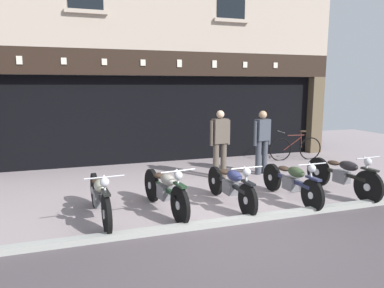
{
  "coord_description": "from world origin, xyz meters",
  "views": [
    {
      "loc": [
        -2.43,
        -5.11,
        2.32
      ],
      "look_at": [
        0.15,
        2.67,
        0.96
      ],
      "focal_mm": 33.08,
      "sensor_mm": 36.0,
      "label": 1
    }
  ],
  "objects_px": {
    "motorcycle_left": "(100,196)",
    "salesman_left": "(220,141)",
    "leaning_bicycle": "(296,148)",
    "motorcycle_center": "(231,185)",
    "advert_board_near": "(224,104)",
    "motorcycle_right": "(342,175)",
    "motorcycle_center_left": "(165,189)",
    "shopkeeper_center": "(262,139)",
    "motorcycle_center_right": "(291,181)"
  },
  "relations": [
    {
      "from": "motorcycle_left",
      "to": "salesman_left",
      "type": "bearing_deg",
      "value": -151.67
    },
    {
      "from": "leaning_bicycle",
      "to": "motorcycle_center",
      "type": "bearing_deg",
      "value": 139.2
    },
    {
      "from": "motorcycle_center",
      "to": "salesman_left",
      "type": "xyz_separation_m",
      "value": [
        0.6,
        1.99,
        0.54
      ]
    },
    {
      "from": "motorcycle_left",
      "to": "motorcycle_center",
      "type": "height_order",
      "value": "motorcycle_left"
    },
    {
      "from": "advert_board_near",
      "to": "leaning_bicycle",
      "type": "distance_m",
      "value": 2.63
    },
    {
      "from": "motorcycle_right",
      "to": "advert_board_near",
      "type": "height_order",
      "value": "advert_board_near"
    },
    {
      "from": "motorcycle_center_left",
      "to": "motorcycle_center",
      "type": "xyz_separation_m",
      "value": [
        1.31,
        -0.03,
        -0.02
      ]
    },
    {
      "from": "motorcycle_center_left",
      "to": "motorcycle_center",
      "type": "distance_m",
      "value": 1.31
    },
    {
      "from": "shopkeeper_center",
      "to": "motorcycle_center",
      "type": "bearing_deg",
      "value": 36.17
    },
    {
      "from": "motorcycle_center_left",
      "to": "advert_board_near",
      "type": "distance_m",
      "value": 5.53
    },
    {
      "from": "motorcycle_left",
      "to": "motorcycle_center_left",
      "type": "relative_size",
      "value": 1.02
    },
    {
      "from": "advert_board_near",
      "to": "motorcycle_left",
      "type": "bearing_deg",
      "value": -133.79
    },
    {
      "from": "motorcycle_center",
      "to": "salesman_left",
      "type": "height_order",
      "value": "salesman_left"
    },
    {
      "from": "motorcycle_center_right",
      "to": "shopkeeper_center",
      "type": "bearing_deg",
      "value": -104.9
    },
    {
      "from": "salesman_left",
      "to": "motorcycle_center",
      "type": "bearing_deg",
      "value": 67.14
    },
    {
      "from": "motorcycle_center_left",
      "to": "motorcycle_center",
      "type": "bearing_deg",
      "value": 170.13
    },
    {
      "from": "motorcycle_center",
      "to": "motorcycle_center_right",
      "type": "xyz_separation_m",
      "value": [
        1.29,
        -0.12,
        -0.0
      ]
    },
    {
      "from": "motorcycle_right",
      "to": "advert_board_near",
      "type": "distance_m",
      "value": 4.79
    },
    {
      "from": "salesman_left",
      "to": "shopkeeper_center",
      "type": "distance_m",
      "value": 1.2
    },
    {
      "from": "motorcycle_right",
      "to": "salesman_left",
      "type": "xyz_separation_m",
      "value": [
        -1.96,
        2.1,
        0.52
      ]
    },
    {
      "from": "motorcycle_center_right",
      "to": "leaning_bicycle",
      "type": "bearing_deg",
      "value": -126.96
    },
    {
      "from": "motorcycle_center_right",
      "to": "motorcycle_right",
      "type": "height_order",
      "value": "motorcycle_right"
    },
    {
      "from": "motorcycle_center_left",
      "to": "motorcycle_left",
      "type": "bearing_deg",
      "value": -7.82
    },
    {
      "from": "motorcycle_right",
      "to": "salesman_left",
      "type": "bearing_deg",
      "value": -52.19
    },
    {
      "from": "motorcycle_center",
      "to": "motorcycle_center_right",
      "type": "relative_size",
      "value": 1.01
    },
    {
      "from": "motorcycle_right",
      "to": "motorcycle_center_left",
      "type": "bearing_deg",
      "value": -7.32
    },
    {
      "from": "motorcycle_center",
      "to": "advert_board_near",
      "type": "relative_size",
      "value": 2.1
    },
    {
      "from": "motorcycle_center_left",
      "to": "leaning_bicycle",
      "type": "bearing_deg",
      "value": -155.75
    },
    {
      "from": "motorcycle_center_left",
      "to": "motorcycle_center",
      "type": "relative_size",
      "value": 1.0
    },
    {
      "from": "shopkeeper_center",
      "to": "motorcycle_right",
      "type": "bearing_deg",
      "value": 97.68
    },
    {
      "from": "leaning_bicycle",
      "to": "motorcycle_left",
      "type": "bearing_deg",
      "value": 125.58
    },
    {
      "from": "motorcycle_center_left",
      "to": "motorcycle_right",
      "type": "relative_size",
      "value": 0.98
    },
    {
      "from": "motorcycle_center_left",
      "to": "shopkeeper_center",
      "type": "xyz_separation_m",
      "value": [
        3.11,
        1.99,
        0.5
      ]
    },
    {
      "from": "motorcycle_center_left",
      "to": "motorcycle_center_right",
      "type": "bearing_deg",
      "value": 168.08
    },
    {
      "from": "shopkeeper_center",
      "to": "leaning_bicycle",
      "type": "relative_size",
      "value": 0.97
    },
    {
      "from": "motorcycle_center",
      "to": "leaning_bicycle",
      "type": "relative_size",
      "value": 1.17
    },
    {
      "from": "shopkeeper_center",
      "to": "leaning_bicycle",
      "type": "height_order",
      "value": "shopkeeper_center"
    },
    {
      "from": "motorcycle_center_left",
      "to": "shopkeeper_center",
      "type": "relative_size",
      "value": 1.2
    },
    {
      "from": "motorcycle_center_left",
      "to": "salesman_left",
      "type": "height_order",
      "value": "salesman_left"
    },
    {
      "from": "motorcycle_center_left",
      "to": "advert_board_near",
      "type": "xyz_separation_m",
      "value": [
        3.08,
        4.41,
        1.28
      ]
    },
    {
      "from": "leaning_bicycle",
      "to": "advert_board_near",
      "type": "bearing_deg",
      "value": 66.63
    },
    {
      "from": "motorcycle_center_left",
      "to": "salesman_left",
      "type": "bearing_deg",
      "value": -142.77
    },
    {
      "from": "motorcycle_center",
      "to": "motorcycle_center_left",
      "type": "bearing_deg",
      "value": -3.6
    },
    {
      "from": "motorcycle_left",
      "to": "advert_board_near",
      "type": "relative_size",
      "value": 2.15
    },
    {
      "from": "motorcycle_right",
      "to": "leaning_bicycle",
      "type": "xyz_separation_m",
      "value": [
        1.15,
        3.37,
        -0.05
      ]
    },
    {
      "from": "motorcycle_left",
      "to": "shopkeeper_center",
      "type": "xyz_separation_m",
      "value": [
        4.27,
        2.0,
        0.5
      ]
    },
    {
      "from": "motorcycle_center_right",
      "to": "leaning_bicycle",
      "type": "relative_size",
      "value": 1.15
    },
    {
      "from": "salesman_left",
      "to": "shopkeeper_center",
      "type": "bearing_deg",
      "value": 175.27
    },
    {
      "from": "motorcycle_center_right",
      "to": "motorcycle_left",
      "type": "bearing_deg",
      "value": -3.48
    },
    {
      "from": "motorcycle_left",
      "to": "motorcycle_center",
      "type": "bearing_deg",
      "value": 175.21
    }
  ]
}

